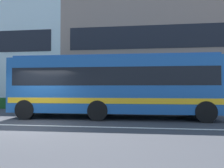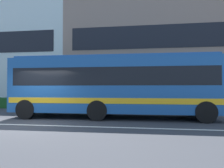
# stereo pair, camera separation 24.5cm
# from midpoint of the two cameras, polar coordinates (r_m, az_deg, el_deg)

# --- Properties ---
(ground_plane) EXTENTS (160.00, 160.00, 0.00)m
(ground_plane) POSITION_cam_midpoint_polar(r_m,az_deg,el_deg) (9.30, -24.80, -11.02)
(ground_plane) COLOR #38393E
(lane_centre_line) EXTENTS (60.00, 0.16, 0.01)m
(lane_centre_line) POSITION_cam_midpoint_polar(r_m,az_deg,el_deg) (9.30, -24.80, -11.00)
(lane_centre_line) COLOR silver
(lane_centre_line) RESTS_ON ground_plane
(hedge_row_far) EXTENTS (20.87, 1.10, 0.79)m
(hedge_row_far) POSITION_cam_midpoint_polar(r_m,az_deg,el_deg) (16.27, -20.17, -5.38)
(hedge_row_far) COLOR #1B4C1E
(hedge_row_far) RESTS_ON ground_plane
(apartment_block_right) EXTENTS (25.61, 9.65, 11.25)m
(apartment_block_right) POSITION_cam_midpoint_polar(r_m,az_deg,el_deg) (24.46, 19.07, 8.34)
(apartment_block_right) COLOR gray
(apartment_block_right) RESTS_ON ground_plane
(transit_bus) EXTENTS (10.86, 2.66, 3.29)m
(transit_bus) POSITION_cam_midpoint_polar(r_m,az_deg,el_deg) (10.55, -0.27, -0.07)
(transit_bus) COLOR #1C5093
(transit_bus) RESTS_ON ground_plane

